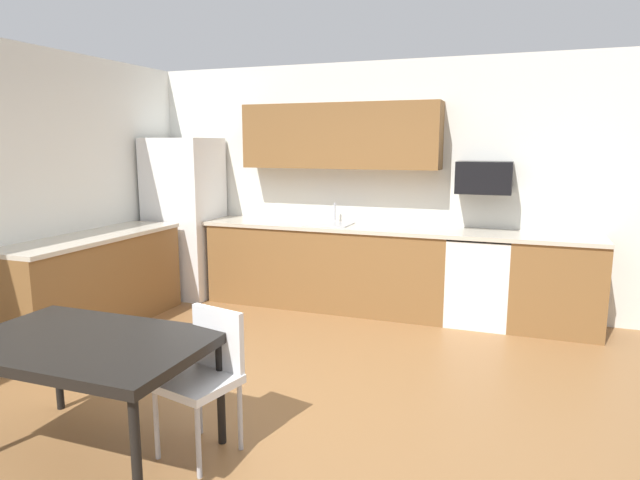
% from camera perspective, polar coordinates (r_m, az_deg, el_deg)
% --- Properties ---
extents(ground_plane, '(12.00, 12.00, 0.00)m').
position_cam_1_polar(ground_plane, '(4.14, -4.99, -16.09)').
color(ground_plane, olive).
extents(wall_back, '(5.80, 0.10, 2.70)m').
position_cam_1_polar(wall_back, '(6.23, 5.28, 5.63)').
color(wall_back, silver).
rests_on(wall_back, ground).
extents(cabinet_run_back, '(2.69, 0.60, 0.90)m').
position_cam_1_polar(cabinet_run_back, '(6.15, 0.66, -2.86)').
color(cabinet_run_back, brown).
rests_on(cabinet_run_back, ground).
extents(cabinet_run_back_right, '(0.86, 0.60, 0.90)m').
position_cam_1_polar(cabinet_run_back_right, '(5.83, 23.31, -4.42)').
color(cabinet_run_back_right, brown).
rests_on(cabinet_run_back_right, ground).
extents(cabinet_run_left, '(0.60, 2.00, 0.90)m').
position_cam_1_polar(cabinet_run_left, '(5.86, -22.39, -4.27)').
color(cabinet_run_left, brown).
rests_on(cabinet_run_left, ground).
extents(countertop_back, '(4.80, 0.64, 0.04)m').
position_cam_1_polar(countertop_back, '(5.95, 4.34, 1.27)').
color(countertop_back, beige).
rests_on(countertop_back, cabinet_run_back).
extents(countertop_left, '(0.64, 2.00, 0.04)m').
position_cam_1_polar(countertop_left, '(5.77, -22.70, 0.26)').
color(countertop_left, beige).
rests_on(countertop_left, cabinet_run_left).
extents(upper_cabinets_back, '(2.20, 0.34, 0.70)m').
position_cam_1_polar(upper_cabinets_back, '(6.09, 2.04, 10.75)').
color(upper_cabinets_back, brown).
extents(refrigerator, '(0.76, 0.70, 1.88)m').
position_cam_1_polar(refrigerator, '(6.79, -13.84, 2.28)').
color(refrigerator, white).
rests_on(refrigerator, ground).
extents(oven_range, '(0.60, 0.60, 0.91)m').
position_cam_1_polar(oven_range, '(5.83, 16.13, -3.94)').
color(oven_range, white).
rests_on(oven_range, ground).
extents(microwave, '(0.54, 0.36, 0.32)m').
position_cam_1_polar(microwave, '(5.78, 16.70, 6.24)').
color(microwave, black).
extents(sink_basin, '(0.48, 0.40, 0.14)m').
position_cam_1_polar(sink_basin, '(6.06, 0.98, 1.08)').
color(sink_basin, '#A5A8AD').
rests_on(sink_basin, countertop_back).
extents(sink_faucet, '(0.02, 0.02, 0.24)m').
position_cam_1_polar(sink_faucet, '(6.21, 1.53, 2.78)').
color(sink_faucet, '#B2B5BA').
rests_on(sink_faucet, countertop_back).
extents(dining_table, '(1.40, 0.90, 0.72)m').
position_cam_1_polar(dining_table, '(3.45, -23.19, -10.37)').
color(dining_table, black).
rests_on(dining_table, ground).
extents(chair_near_table, '(0.48, 0.48, 0.85)m').
position_cam_1_polar(chair_near_table, '(3.38, -11.79, -13.04)').
color(chair_near_table, white).
rests_on(chair_near_table, ground).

